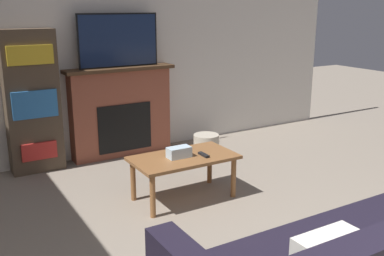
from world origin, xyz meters
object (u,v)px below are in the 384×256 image
(fireplace, at_px, (121,111))
(bookshelf, at_px, (32,102))
(storage_basket, at_px, (206,143))
(tv, at_px, (119,40))
(coffee_table, at_px, (184,162))

(fireplace, distance_m, bookshelf, 1.06)
(bookshelf, xyz_separation_m, storage_basket, (1.99, -0.42, -0.67))
(storage_basket, bearing_deg, tv, 156.45)
(bookshelf, relative_size, storage_basket, 4.85)
(coffee_table, relative_size, bookshelf, 0.63)
(tv, distance_m, storage_basket, 1.67)
(fireplace, xyz_separation_m, storage_basket, (0.96, -0.44, -0.44))
(tv, relative_size, storage_basket, 3.02)
(bookshelf, bearing_deg, fireplace, 1.26)
(tv, relative_size, bookshelf, 0.62)
(coffee_table, bearing_deg, storage_basket, 49.06)
(coffee_table, xyz_separation_m, bookshelf, (-1.03, 1.52, 0.41))
(fireplace, height_order, coffee_table, fireplace)
(fireplace, relative_size, bookshelf, 0.85)
(tv, height_order, bookshelf, tv)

